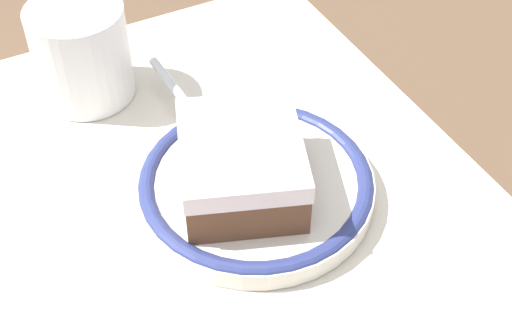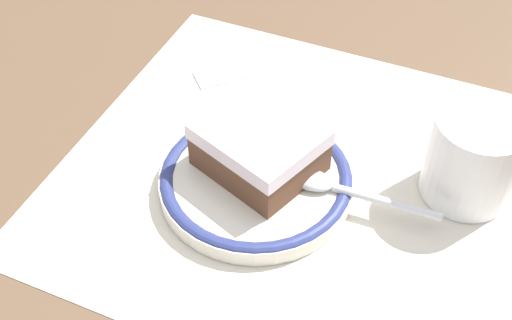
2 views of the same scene
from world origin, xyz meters
name	(u,v)px [view 1 (image 1 of 2)]	position (x,y,z in m)	size (l,w,h in m)	color
ground_plane	(200,178)	(0.00, 0.00, 0.00)	(2.40, 2.40, 0.00)	brown
placemat	(199,178)	(0.00, 0.00, 0.00)	(0.43, 0.39, 0.00)	beige
plate	(256,185)	(0.04, 0.03, 0.01)	(0.17, 0.17, 0.02)	silver
cake_slice	(241,165)	(0.04, 0.02, 0.04)	(0.12, 0.11, 0.05)	brown
spoon	(201,121)	(-0.04, 0.02, 0.02)	(0.13, 0.03, 0.01)	silver
cup	(83,58)	(-0.14, -0.04, 0.04)	(0.08, 0.08, 0.08)	white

